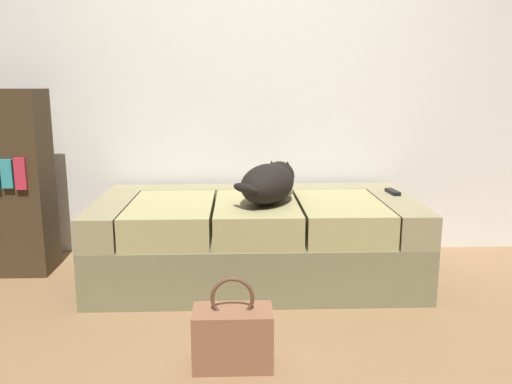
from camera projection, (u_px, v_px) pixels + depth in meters
ground_plane at (264, 367)px, 2.09m from camera, size 10.00×10.00×0.00m
back_wall at (253, 41)px, 3.37m from camera, size 6.40×0.10×2.80m
couch at (256, 239)px, 3.04m from camera, size 1.82×0.94×0.48m
dog_dark at (270, 182)px, 2.90m from camera, size 0.42×0.61×0.22m
tv_remote at (393, 192)px, 3.13m from camera, size 0.06×0.15×0.02m
handbag at (233, 336)px, 2.09m from camera, size 0.32×0.18×0.38m
bookshelf at (0, 183)px, 3.08m from camera, size 0.56×0.30×1.10m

